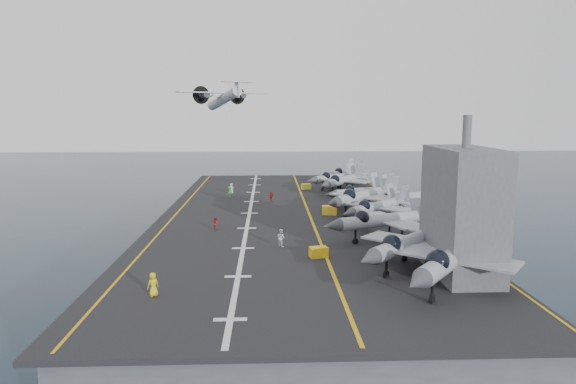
{
  "coord_description": "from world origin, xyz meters",
  "views": [
    {
      "loc": [
        -3.09,
        -76.27,
        25.77
      ],
      "look_at": [
        0.0,
        4.0,
        13.0
      ],
      "focal_mm": 32.0,
      "sensor_mm": 36.0,
      "label": 1
    }
  ],
  "objects_px": {
    "island_superstructure": "(463,196)",
    "tow_cart_a": "(319,252)",
    "fighter_jet_0": "(452,256)",
    "transport_plane": "(224,99)"
  },
  "relations": [
    {
      "from": "island_superstructure",
      "to": "tow_cart_a",
      "type": "height_order",
      "value": "island_superstructure"
    },
    {
      "from": "fighter_jet_0",
      "to": "tow_cart_a",
      "type": "bearing_deg",
      "value": 137.42
    },
    {
      "from": "island_superstructure",
      "to": "transport_plane",
      "type": "distance_m",
      "value": 86.71
    },
    {
      "from": "fighter_jet_0",
      "to": "transport_plane",
      "type": "xyz_separation_m",
      "value": [
        -26.67,
        84.72,
        15.43
      ]
    },
    {
      "from": "fighter_jet_0",
      "to": "transport_plane",
      "type": "bearing_deg",
      "value": 107.48
    },
    {
      "from": "tow_cart_a",
      "to": "fighter_jet_0",
      "type": "bearing_deg",
      "value": -42.58
    },
    {
      "from": "fighter_jet_0",
      "to": "tow_cart_a",
      "type": "distance_m",
      "value": 14.72
    },
    {
      "from": "island_superstructure",
      "to": "tow_cart_a",
      "type": "xyz_separation_m",
      "value": [
        -12.83,
        6.2,
        -6.95
      ]
    },
    {
      "from": "island_superstructure",
      "to": "tow_cart_a",
      "type": "distance_m",
      "value": 15.85
    },
    {
      "from": "fighter_jet_0",
      "to": "tow_cart_a",
      "type": "height_order",
      "value": "fighter_jet_0"
    }
  ]
}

